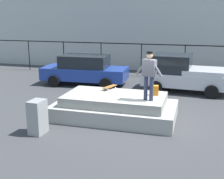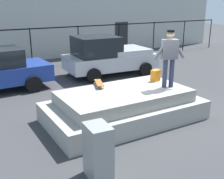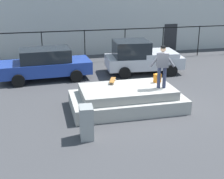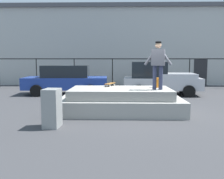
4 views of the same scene
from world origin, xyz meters
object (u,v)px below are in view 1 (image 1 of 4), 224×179
Objects in this scene: backpack at (154,90)px; utility_box at (38,117)px; skateboard at (110,87)px; car_silver_pickup_mid at (183,73)px; skateboarder at (149,72)px; car_blue_sedan_near at (85,70)px.

utility_box is at bearing -157.42° from backpack.
car_silver_pickup_mid is at bearing 57.25° from skateboard.
skateboard is 2.16× the size of backpack.
backpack is 4.63m from car_silver_pickup_mid.
car_silver_pickup_mid reaches higher than backpack.
skateboarder is 0.36× the size of car_blue_sedan_near.
backpack reaches higher than skateboard.
backpack is at bearing -12.68° from skateboard.
skateboarder is 5.45m from car_silver_pickup_mid.
skateboard is 1.91m from backpack.
skateboard is at bearing 146.89° from skateboarder.
backpack is at bearing 81.20° from skateboarder.
skateboarder reaches higher than utility_box.
skateboarder is 6.92m from car_blue_sedan_near.
backpack is 0.08× the size of car_blue_sedan_near.
car_silver_pickup_mid is (0.80, 4.56, -0.17)m from backpack.
skateboard is 0.17× the size of car_blue_sedan_near.
car_blue_sedan_near is at bearing 102.35° from utility_box.
skateboard is at bearing -122.75° from car_silver_pickup_mid.
car_blue_sedan_near reaches higher than backpack.
car_silver_pickup_mid is at bearing 62.89° from utility_box.
car_silver_pickup_mid is (5.32, 0.04, 0.07)m from car_blue_sedan_near.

